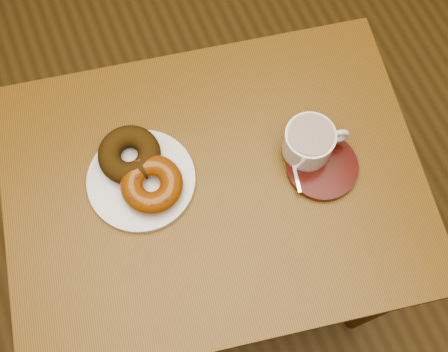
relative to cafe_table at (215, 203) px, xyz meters
name	(u,v)px	position (x,y,z in m)	size (l,w,h in m)	color
ground	(181,333)	(-0.18, -0.15, -0.61)	(6.00, 6.00, 0.00)	brown
cafe_table	(215,203)	(0.00, 0.00, 0.00)	(0.87, 0.71, 0.73)	brown
donut_plate	(141,180)	(-0.12, 0.06, 0.12)	(0.20, 0.20, 0.01)	silver
donut_cinnamon	(129,155)	(-0.13, 0.10, 0.15)	(0.12, 0.12, 0.04)	#38240B
donut_caramel	(152,184)	(-0.11, 0.03, 0.15)	(0.16, 0.16, 0.04)	#83420E
saucer	(322,167)	(0.20, -0.05, 0.12)	(0.13, 0.13, 0.01)	#3C0C08
coffee_cup	(310,141)	(0.19, -0.01, 0.16)	(0.12, 0.09, 0.07)	silver
teaspoon	(290,152)	(0.15, 0.00, 0.13)	(0.04, 0.11, 0.01)	silver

